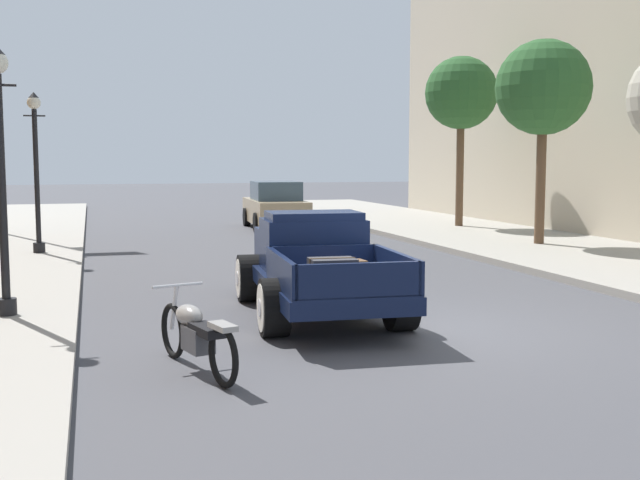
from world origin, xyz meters
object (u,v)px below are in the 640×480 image
object	(u,v)px
street_lamp_near	(1,160)
street_tree_second	(543,89)
hotrod_truck_navy	(314,264)
street_lamp_far	(36,160)
motorcycle_parked	(196,333)
street_tree_third	(461,94)
car_background_tan	(275,207)

from	to	relation	value
street_lamp_near	street_tree_second	bearing A→B (deg)	26.40
hotrod_truck_navy	street_tree_second	xyz separation A→B (m)	(8.20, 6.63, 3.51)
street_lamp_far	street_tree_second	bearing A→B (deg)	-7.27
motorcycle_parked	street_lamp_near	size ratio (longest dim) A/B	0.54
motorcycle_parked	street_tree_third	xyz separation A→B (m)	(10.96, 15.39, 4.15)
street_lamp_far	street_tree_second	size ratio (longest dim) A/B	0.71
hotrod_truck_navy	street_lamp_near	world-z (taller)	street_lamp_near
motorcycle_parked	street_lamp_far	distance (m)	11.66
hotrod_truck_navy	car_background_tan	xyz separation A→B (m)	(2.81, 14.70, 0.01)
street_lamp_near	street_tree_second	world-z (taller)	street_tree_second
street_tree_third	motorcycle_parked	bearing A→B (deg)	-125.44
street_lamp_near	street_tree_third	distance (m)	18.09
motorcycle_parked	street_lamp_far	bearing A→B (deg)	101.73
street_lamp_near	street_tree_third	bearing A→B (deg)	42.37
hotrod_truck_navy	motorcycle_parked	size ratio (longest dim) A/B	2.43
car_background_tan	street_lamp_near	world-z (taller)	street_lamp_near
car_background_tan	street_lamp_far	xyz separation A→B (m)	(-7.39, -6.44, 1.62)
car_background_tan	street_lamp_far	size ratio (longest dim) A/B	1.14
street_lamp_near	street_tree_third	world-z (taller)	street_tree_third
motorcycle_parked	car_background_tan	size ratio (longest dim) A/B	0.47
car_background_tan	street_tree_third	bearing A→B (deg)	-21.32
hotrod_truck_navy	street_tree_third	xyz separation A→B (m)	(8.71, 12.40, 3.84)
street_tree_second	motorcycle_parked	bearing A→B (deg)	-137.34
car_background_tan	street_tree_third	size ratio (longest dim) A/B	0.77
car_background_tan	street_lamp_near	bearing A→B (deg)	-117.09
street_lamp_near	motorcycle_parked	bearing A→B (deg)	-54.92
car_background_tan	street_tree_third	xyz separation A→B (m)	(5.90, -2.30, 3.83)
car_background_tan	motorcycle_parked	bearing A→B (deg)	-105.95
hotrod_truck_navy	motorcycle_parked	bearing A→B (deg)	-126.82
street_lamp_far	street_tree_third	distance (m)	14.10
car_background_tan	street_lamp_near	size ratio (longest dim) A/B	1.14
hotrod_truck_navy	street_lamp_near	size ratio (longest dim) A/B	1.30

